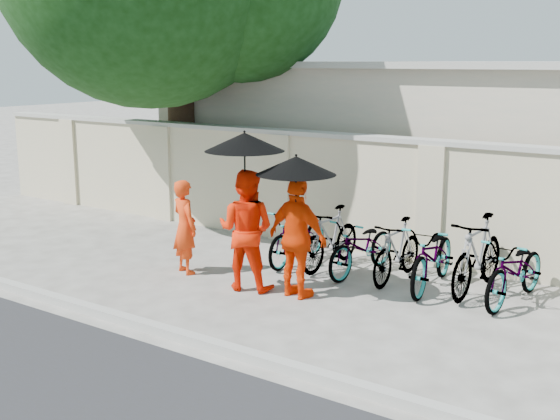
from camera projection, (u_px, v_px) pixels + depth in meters
The scene contains 16 objects.
ground at pixel (218, 291), 10.36m from camera, with size 80.00×80.00×0.00m, color #A7A49C.
kerb at pixel (134, 322), 8.98m from camera, with size 40.00×0.16×0.12m, color #A4A49C.
compound_wall at pixel (379, 198), 12.17m from camera, with size 20.00×0.30×2.00m, color #C7B893.
building_behind at pixel (506, 146), 14.55m from camera, with size 14.00×6.00×3.20m, color #C3B59E.
monk_left at pixel (185, 227), 11.13m from camera, with size 0.55×0.36×1.51m, color #F33A0E.
monk_center at pixel (246, 230), 10.31m from camera, with size 0.87×0.68×1.80m, color #F52103.
parasol_center at pixel (245, 142), 9.95m from camera, with size 1.15×1.15×1.32m.
monk_right at pixel (298, 238), 9.94m from camera, with size 1.02×0.43×1.75m, color #EC3503.
parasol_right at pixel (296, 165), 9.65m from camera, with size 1.12×1.12×1.06m.
bike_0 at pixel (298, 236), 11.76m from camera, with size 0.61×1.75×0.92m, color #9391A8.
bike_1 at pixel (330, 238), 11.45m from camera, with size 0.47×1.68×1.01m, color #9391A8.
bike_2 at pixel (362, 246), 11.10m from camera, with size 0.61×1.75×0.92m, color #9391A8.
bike_3 at pixel (397, 251), 10.76m from camera, with size 0.45×1.60×0.96m, color #9391A8.
bike_4 at pixel (433, 256), 10.39m from camera, with size 0.66×1.91×1.00m, color #9391A8.
bike_5 at pixel (478, 255), 10.20m from camera, with size 0.54×1.89×1.14m, color #9391A8.
bike_6 at pixel (516, 270), 9.76m from camera, with size 0.63×1.82×0.96m, color #9391A8.
Camera 1 is at (6.36, -7.62, 3.34)m, focal length 45.00 mm.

